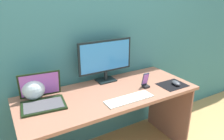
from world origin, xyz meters
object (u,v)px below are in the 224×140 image
at_px(keyboard_external, 129,99).
at_px(phone_in_dock, 145,82).
at_px(fishbowl, 33,88).
at_px(monitor, 106,59).
at_px(laptop, 42,98).
at_px(mouse, 176,83).

xyz_separation_m(keyboard_external, phone_in_dock, (0.26, 0.12, 0.04)).
relative_size(fishbowl, keyboard_external, 0.45).
relative_size(monitor, keyboard_external, 1.32).
bearing_deg(monitor, laptop, -166.86).
xyz_separation_m(keyboard_external, mouse, (0.53, 0.01, 0.02)).
relative_size(laptop, mouse, 3.50).
bearing_deg(laptop, mouse, -13.17).
height_order(laptop, keyboard_external, laptop).
bearing_deg(monitor, fishbowl, -178.04).
xyz_separation_m(monitor, keyboard_external, (-0.02, -0.43, -0.22)).
relative_size(monitor, phone_in_dock, 3.94).
distance_m(monitor, laptop, 0.68).
height_order(laptop, mouse, laptop).
bearing_deg(laptop, phone_in_dock, -10.41).
relative_size(monitor, fishbowl, 2.94).
bearing_deg(monitor, phone_in_dock, -52.18).
bearing_deg(fishbowl, laptop, -73.24).
height_order(fishbowl, keyboard_external, fishbowl).
bearing_deg(laptop, monitor, 13.14).
distance_m(monitor, phone_in_dock, 0.43).
distance_m(mouse, phone_in_dock, 0.30).
relative_size(laptop, keyboard_external, 0.85).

